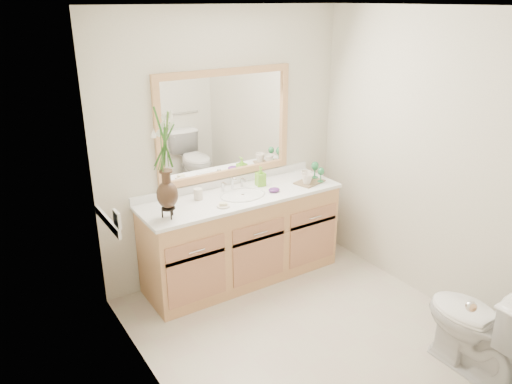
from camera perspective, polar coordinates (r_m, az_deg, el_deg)
floor at (r=4.07m, az=6.18°, el=-15.75°), size 2.60×2.60×0.00m
ceiling at (r=3.26m, az=7.94°, el=20.30°), size 2.40×2.60×0.02m
wall_back at (r=4.51m, az=-3.59°, el=5.22°), size 2.40×0.02×2.40m
wall_front at (r=2.72m, az=24.73°, el=-8.17°), size 2.40×0.02×2.40m
wall_left at (r=2.92m, az=-11.63°, el=-4.40°), size 0.02×2.60×2.40m
wall_right at (r=4.32m, az=19.39°, el=3.30°), size 0.02×2.60×2.40m
vanity at (r=4.57m, az=-1.60°, el=-5.30°), size 1.80×0.55×0.80m
counter at (r=4.40m, az=-1.66°, el=-0.47°), size 1.84×0.57×0.03m
sink at (r=4.40m, az=-1.53°, el=-1.01°), size 0.38×0.34×0.23m
mirror at (r=4.44m, az=-3.51°, el=7.70°), size 1.32×0.04×0.97m
switch_plate at (r=3.68m, az=-15.61°, el=-2.99°), size 0.02×0.12×0.12m
door at (r=2.60m, az=19.99°, el=-13.93°), size 0.80×0.03×2.00m
toilet at (r=3.82m, az=23.95°, el=-13.72°), size 0.42×0.75×0.74m
flower_vase at (r=3.81m, az=-10.44°, el=4.71°), size 0.20×0.20×0.81m
tumbler at (r=4.30m, az=-6.63°, el=-0.23°), size 0.08×0.08×0.10m
soap_dish at (r=4.14m, az=-3.75°, el=-1.55°), size 0.11×0.11×0.03m
soap_bottle at (r=4.57m, az=0.52°, el=1.71°), size 0.08×0.09×0.16m
purple_dish at (r=4.45m, az=2.08°, el=0.26°), size 0.13×0.12×0.04m
tray at (r=4.70m, az=6.12°, el=1.15°), size 0.31×0.25×0.01m
mug_left at (r=4.61m, az=5.86°, el=1.52°), size 0.12×0.12×0.10m
mug_right at (r=4.70m, az=5.77°, el=1.91°), size 0.13×0.13×0.10m
goblet_front at (r=4.67m, az=7.43°, el=2.27°), size 0.06×0.06×0.14m
goblet_back at (r=4.76m, az=6.76°, el=2.86°), size 0.07×0.07×0.16m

